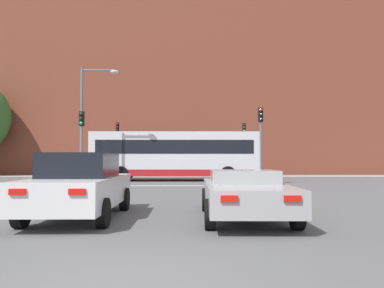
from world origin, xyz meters
name	(u,v)px	position (x,y,z in m)	size (l,w,h in m)	color
ground_plane	(126,287)	(0.00, 0.00, 0.00)	(400.00, 400.00, 0.00)	#545456
stop_line_strip	(175,186)	(0.00, 16.23, 0.00)	(7.89, 0.30, 0.01)	silver
far_pavement	(180,176)	(0.00, 27.79, 0.01)	(68.76, 2.50, 0.01)	#A09B91
brick_civic_building	(182,85)	(-0.05, 36.91, 9.72)	(45.27, 12.52, 21.86)	brown
car_saloon_left	(81,185)	(-1.97, 5.01, 0.81)	(1.98, 4.52, 1.61)	silver
car_roadster_right	(244,193)	(2.09, 4.85, 0.63)	(2.08, 4.61, 1.19)	#9E9EA3
bus_crossing_lead	(175,155)	(-0.18, 21.11, 1.75)	(11.20, 2.70, 3.26)	silver
traffic_light_far_left	(117,140)	(-5.23, 26.93, 3.03)	(0.26, 0.31, 4.53)	slate
traffic_light_far_right	(244,141)	(5.38, 26.85, 2.99)	(0.26, 0.31, 4.48)	slate
traffic_light_near_left	(81,136)	(-5.15, 16.13, 2.75)	(0.26, 0.31, 4.08)	slate
traffic_light_near_right	(261,133)	(4.79, 16.61, 2.92)	(0.26, 0.31, 4.36)	slate
street_lamp_junction	(88,112)	(-5.16, 17.54, 4.22)	(2.24, 0.36, 6.85)	slate
pedestrian_waiting	(145,163)	(-3.06, 28.18, 1.08)	(0.36, 0.46, 1.83)	brown
pedestrian_walking_east	(169,165)	(-0.93, 28.05, 0.96)	(0.41, 0.45, 1.64)	#333851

